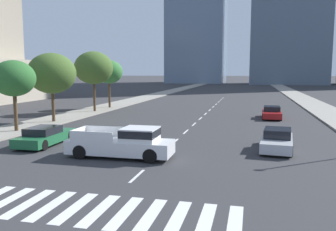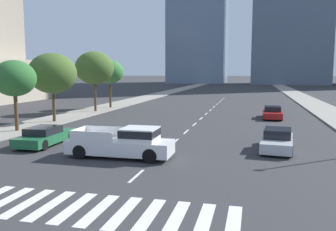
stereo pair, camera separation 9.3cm
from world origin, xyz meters
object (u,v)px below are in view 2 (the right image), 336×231
object	(u,v)px
street_tree_nearest	(14,79)
street_tree_second	(53,73)
street_tree_third	(94,68)
sedan_red_0	(272,113)
sedan_green_1	(45,136)
pickup_truck	(125,143)
street_tree_fourth	(110,72)
sedan_silver_2	(277,140)

from	to	relation	value
street_tree_nearest	street_tree_second	size ratio (longest dim) A/B	0.87
street_tree_nearest	street_tree_third	xyz separation A→B (m)	(0.00, 13.86, 0.94)
sedan_red_0	sedan_green_1	xyz separation A→B (m)	(-14.80, -16.65, -0.01)
pickup_truck	sedan_red_0	xyz separation A→B (m)	(8.61, 18.69, -0.26)
sedan_red_0	street_tree_nearest	distance (m)	23.78
sedan_green_1	street_tree_nearest	xyz separation A→B (m)	(-4.70, 3.50, 3.57)
street_tree_fourth	street_tree_second	bearing A→B (deg)	-90.00
street_tree_second	street_tree_third	distance (m)	8.64
pickup_truck	street_tree_second	bearing A→B (deg)	135.20
street_tree_third	street_tree_nearest	bearing A→B (deg)	-90.00
sedan_red_0	street_tree_second	world-z (taller)	street_tree_second
street_tree_nearest	street_tree_third	distance (m)	13.89
street_tree_third	sedan_silver_2	bearing A→B (deg)	-39.19
sedan_silver_2	street_tree_nearest	distance (m)	19.43
sedan_green_1	street_tree_nearest	bearing A→B (deg)	51.15
street_tree_second	street_tree_third	bearing A→B (deg)	90.00
pickup_truck	sedan_red_0	bearing A→B (deg)	65.17
street_tree_fourth	street_tree_third	bearing A→B (deg)	-90.00
sedan_green_1	sedan_red_0	bearing A→B (deg)	-43.76
sedan_red_0	street_tree_third	distance (m)	20.02
street_tree_third	street_tree_fourth	bearing A→B (deg)	90.00
sedan_red_0	street_tree_third	world-z (taller)	street_tree_third
pickup_truck	street_tree_nearest	size ratio (longest dim) A/B	1.07
sedan_red_0	street_tree_second	distance (m)	21.40
sedan_silver_2	street_tree_fourth	size ratio (longest dim) A/B	0.76
street_tree_second	sedan_red_0	bearing A→B (deg)	22.10
sedan_green_1	street_tree_second	distance (m)	10.67
sedan_green_1	street_tree_fourth	bearing A→B (deg)	10.06
sedan_silver_2	street_tree_fourth	xyz separation A→B (m)	(-19.03, 19.90, 4.02)
sedan_silver_2	sedan_red_0	bearing A→B (deg)	-176.09
street_tree_second	street_tree_fourth	bearing A→B (deg)	90.00
sedan_red_0	street_tree_nearest	xyz separation A→B (m)	(-19.49, -13.15, 3.56)
pickup_truck	sedan_green_1	distance (m)	6.51
sedan_red_0	sedan_silver_2	distance (m)	14.82
sedan_red_0	sedan_silver_2	size ratio (longest dim) A/B	0.99
pickup_truck	street_tree_third	bearing A→B (deg)	119.21
sedan_red_0	sedan_silver_2	bearing A→B (deg)	-0.45
street_tree_nearest	street_tree_fourth	distance (m)	18.24
street_tree_second	street_tree_fourth	size ratio (longest dim) A/B	1.04
sedan_green_1	street_tree_fourth	size ratio (longest dim) A/B	0.81
sedan_green_1	street_tree_fourth	distance (m)	22.61
sedan_red_0	street_tree_second	size ratio (longest dim) A/B	0.73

